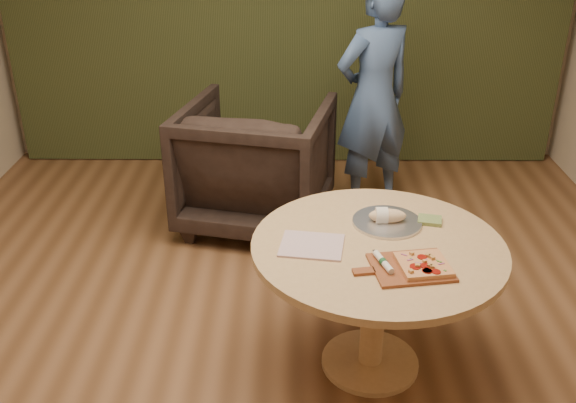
# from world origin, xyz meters

# --- Properties ---
(room_shell) EXTENTS (5.04, 6.04, 2.84)m
(room_shell) POSITION_xyz_m (0.00, 0.00, 1.40)
(room_shell) COLOR brown
(room_shell) RESTS_ON ground
(curtain) EXTENTS (4.80, 0.14, 2.78)m
(curtain) POSITION_xyz_m (0.00, 2.90, 1.40)
(curtain) COLOR #2B3116
(curtain) RESTS_ON ground
(pedestal_table) EXTENTS (1.24, 1.24, 0.75)m
(pedestal_table) POSITION_xyz_m (0.49, 0.02, 0.61)
(pedestal_table) COLOR tan
(pedestal_table) RESTS_ON ground
(pizza_paddle) EXTENTS (0.47, 0.33, 0.01)m
(pizza_paddle) POSITION_xyz_m (0.59, -0.22, 0.76)
(pizza_paddle) COLOR brown
(pizza_paddle) RESTS_ON pedestal_table
(flatbread_pizza) EXTENTS (0.25, 0.25, 0.04)m
(flatbread_pizza) POSITION_xyz_m (0.66, -0.22, 0.78)
(flatbread_pizza) COLOR tan
(flatbread_pizza) RESTS_ON pizza_paddle
(cutlery_roll) EXTENTS (0.08, 0.20, 0.03)m
(cutlery_roll) POSITION_xyz_m (0.48, -0.20, 0.78)
(cutlery_roll) COLOR beige
(cutlery_roll) RESTS_ON pizza_paddle
(newspaper) EXTENTS (0.33, 0.29, 0.01)m
(newspaper) POSITION_xyz_m (0.16, -0.01, 0.76)
(newspaper) COLOR white
(newspaper) RESTS_ON pedestal_table
(serving_tray) EXTENTS (0.36, 0.36, 0.02)m
(serving_tray) POSITION_xyz_m (0.55, 0.22, 0.76)
(serving_tray) COLOR silver
(serving_tray) RESTS_ON pedestal_table
(bread_roll) EXTENTS (0.19, 0.09, 0.09)m
(bread_roll) POSITION_xyz_m (0.54, 0.22, 0.79)
(bread_roll) COLOR #E0BB89
(bread_roll) RESTS_ON serving_tray
(green_packet) EXTENTS (0.14, 0.12, 0.02)m
(green_packet) POSITION_xyz_m (0.78, 0.24, 0.76)
(green_packet) COLOR #53672E
(green_packet) RESTS_ON pedestal_table
(armchair) EXTENTS (1.20, 1.15, 1.04)m
(armchair) POSITION_xyz_m (-0.20, 1.64, 0.52)
(armchair) COLOR black
(armchair) RESTS_ON ground
(person_standing) EXTENTS (0.77, 0.68, 1.77)m
(person_standing) POSITION_xyz_m (0.67, 1.93, 0.89)
(person_standing) COLOR #3F5985
(person_standing) RESTS_ON ground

